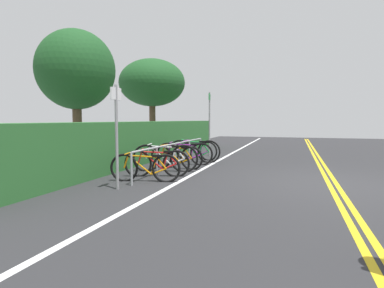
{
  "coord_description": "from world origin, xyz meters",
  "views": [
    {
      "loc": [
        -7.59,
        0.83,
        1.42
      ],
      "look_at": [
        0.96,
        3.58,
        0.73
      ],
      "focal_mm": 29.92,
      "sensor_mm": 36.0,
      "label": 1
    }
  ],
  "objects": [
    {
      "name": "centre_line_yellow_inner",
      "position": [
        0.0,
        -0.08,
        0.0
      ],
      "size": [
        34.19,
        0.1,
        0.0
      ],
      "primitive_type": "cube",
      "color": "gold",
      "rests_on": "ground_plane"
    },
    {
      "name": "bicycle_4",
      "position": [
        1.86,
        4.11,
        0.35
      ],
      "size": [
        0.5,
        1.78,
        0.75
      ],
      "color": "black",
      "rests_on": "ground_plane"
    },
    {
      "name": "bicycle_0",
      "position": [
        -1.0,
        4.08,
        0.32
      ],
      "size": [
        0.49,
        1.63,
        0.69
      ],
      "color": "black",
      "rests_on": "ground_plane"
    },
    {
      "name": "hedge_backdrop",
      "position": [
        2.63,
        5.76,
        0.68
      ],
      "size": [
        14.29,
        0.84,
        1.35
      ],
      "primitive_type": "cube",
      "color": "#2D6B30",
      "rests_on": "ground_plane"
    },
    {
      "name": "ground_plane",
      "position": [
        0.0,
        0.0,
        -0.03
      ],
      "size": [
        37.99,
        13.81,
        0.05
      ],
      "primitive_type": "cube",
      "color": "#2B2B2D"
    },
    {
      "name": "tree_far_right",
      "position": [
        7.03,
        7.6,
        3.22
      ],
      "size": [
        3.25,
        3.25,
        4.4
      ],
      "color": "brown",
      "rests_on": "ground_plane"
    },
    {
      "name": "bicycle_1",
      "position": [
        -0.31,
        4.08,
        0.33
      ],
      "size": [
        0.61,
        1.59,
        0.71
      ],
      "color": "black",
      "rests_on": "ground_plane"
    },
    {
      "name": "bicycle_6",
      "position": [
        3.25,
        4.16,
        0.33
      ],
      "size": [
        0.53,
        1.67,
        0.71
      ],
      "color": "black",
      "rests_on": "ground_plane"
    },
    {
      "name": "sign_post_near",
      "position": [
        -1.92,
        4.25,
        1.28
      ],
      "size": [
        0.36,
        0.06,
        2.12
      ],
      "color": "gray",
      "rests_on": "ground_plane"
    },
    {
      "name": "bike_rack",
      "position": [
        1.13,
        4.15,
        0.55
      ],
      "size": [
        5.34,
        0.05,
        0.74
      ],
      "color": "#9EA0A5",
      "rests_on": "ground_plane"
    },
    {
      "name": "bicycle_5",
      "position": [
        2.52,
        4.0,
        0.37
      ],
      "size": [
        0.46,
        1.74,
        0.79
      ],
      "color": "black",
      "rests_on": "ground_plane"
    },
    {
      "name": "bike_lane_stripe_white",
      "position": [
        0.0,
        3.32,
        0.0
      ],
      "size": [
        34.19,
        0.12,
        0.0
      ],
      "primitive_type": "cube",
      "color": "white",
      "rests_on": "ground_plane"
    },
    {
      "name": "bicycle_2",
      "position": [
        0.46,
        4.19,
        0.37
      ],
      "size": [
        0.53,
        1.8,
        0.79
      ],
      "color": "black",
      "rests_on": "ground_plane"
    },
    {
      "name": "sign_post_far",
      "position": [
        4.54,
        4.0,
        1.48
      ],
      "size": [
        0.36,
        0.07,
        2.48
      ],
      "color": "gray",
      "rests_on": "ground_plane"
    },
    {
      "name": "bicycle_3",
      "position": [
        1.06,
        4.09,
        0.33
      ],
      "size": [
        0.46,
        1.66,
        0.71
      ],
      "color": "black",
      "rests_on": "ground_plane"
    },
    {
      "name": "tree_mid",
      "position": [
        1.59,
        7.88,
        3.07
      ],
      "size": [
        2.6,
        2.6,
        4.42
      ],
      "color": "brown",
      "rests_on": "ground_plane"
    },
    {
      "name": "centre_line_yellow_outer",
      "position": [
        0.0,
        0.08,
        0.0
      ],
      "size": [
        34.19,
        0.1,
        0.0
      ],
      "primitive_type": "cube",
      "color": "gold",
      "rests_on": "ground_plane"
    }
  ]
}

